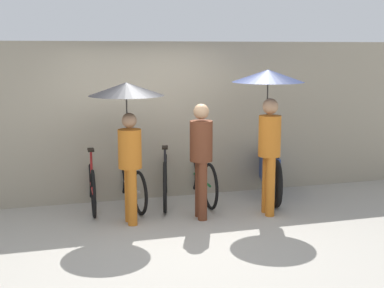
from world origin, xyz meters
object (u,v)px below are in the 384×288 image
parked_bicycle_3 (200,177)px  pedestrian_center (201,152)px  parked_bicycle_0 (91,184)px  pedestrian_leading (127,112)px  pedestrian_trailing (268,100)px  motorcycle (269,170)px  parked_bicycle_2 (165,178)px  parked_bicycle_1 (129,183)px

parked_bicycle_3 → pedestrian_center: size_ratio=1.08×
parked_bicycle_0 → pedestrian_leading: size_ratio=0.86×
pedestrian_center → pedestrian_trailing: pedestrian_trailing is taller
pedestrian_leading → pedestrian_center: 1.17m
parked_bicycle_0 → pedestrian_trailing: (2.45, -0.96, 1.29)m
pedestrian_center → motorcycle: (1.44, 0.87, -0.54)m
pedestrian_leading → pedestrian_trailing: pedestrian_trailing is taller
parked_bicycle_2 → motorcycle: (1.75, -0.05, 0.02)m
parked_bicycle_0 → pedestrian_trailing: size_ratio=0.80×
parked_bicycle_3 → pedestrian_center: bearing=164.5°
parked_bicycle_0 → motorcycle: size_ratio=0.81×
parked_bicycle_1 → parked_bicycle_3: (1.14, -0.02, 0.02)m
parked_bicycle_3 → motorcycle: size_ratio=0.86×
parked_bicycle_2 → pedestrian_leading: (-0.70, -0.77, 1.15)m
parked_bicycle_2 → pedestrian_center: size_ratio=1.07×
parked_bicycle_3 → parked_bicycle_1: bearing=89.3°
parked_bicycle_1 → motorcycle: parked_bicycle_1 is taller
parked_bicycle_1 → parked_bicycle_3: size_ratio=0.96×
parked_bicycle_0 → motorcycle: (2.89, -0.10, 0.04)m
pedestrian_leading → parked_bicycle_0: bearing=115.1°
parked_bicycle_1 → parked_bicycle_2: size_ratio=0.97×
parked_bicycle_3 → pedestrian_center: 1.13m
parked_bicycle_0 → parked_bicycle_1: bearing=-89.2°
pedestrian_center → parked_bicycle_0: bearing=149.3°
parked_bicycle_1 → pedestrian_trailing: bearing=-124.2°
parked_bicycle_3 → pedestrian_leading: 1.90m
parked_bicycle_1 → pedestrian_leading: (-0.12, -0.80, 1.20)m
parked_bicycle_0 → pedestrian_center: bearing=-121.3°
parked_bicycle_2 → parked_bicycle_3: (0.57, 0.01, -0.02)m
parked_bicycle_2 → parked_bicycle_3: bearing=-74.9°
parked_bicycle_1 → pedestrian_leading: 1.45m
pedestrian_trailing → parked_bicycle_3: bearing=134.2°
parked_bicycle_1 → pedestrian_center: (0.88, -0.95, 0.61)m
parked_bicycle_0 → parked_bicycle_3: bearing=-88.8°
parked_bicycle_0 → parked_bicycle_2: bearing=-90.1°
motorcycle → parked_bicycle_3: bearing=102.8°
parked_bicycle_2 → motorcycle: bearing=-77.8°
motorcycle → parked_bicycle_1: bearing=103.8°
pedestrian_center → pedestrian_trailing: bearing=3.1°
parked_bicycle_1 → pedestrian_trailing: pedestrian_trailing is taller
parked_bicycle_1 → parked_bicycle_3: 1.14m
pedestrian_center → motorcycle: pedestrian_center is taller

